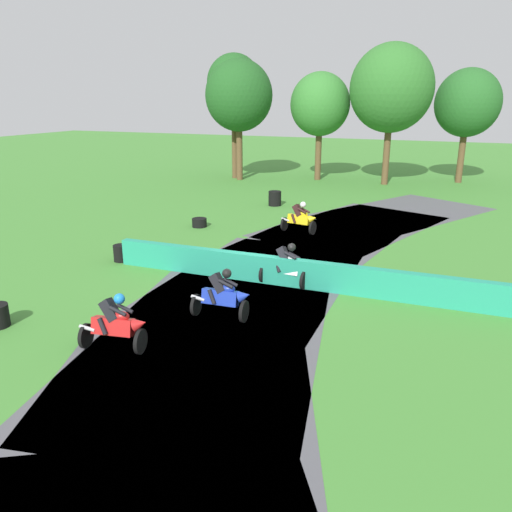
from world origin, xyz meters
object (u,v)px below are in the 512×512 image
motorcycle_lead_yellow (301,218)px  motorcycle_trailing_blue (223,295)px  motorcycle_fourth_red (116,324)px  tire_stack_mid_a (199,223)px  tire_stack_near (275,198)px  tire_stack_mid_b (121,253)px  motorcycle_chase_white (287,266)px

motorcycle_lead_yellow → motorcycle_trailing_blue: bearing=-85.4°
motorcycle_fourth_red → tire_stack_mid_a: motorcycle_fourth_red is taller
motorcycle_trailing_blue → tire_stack_near: motorcycle_trailing_blue is taller
motorcycle_lead_yellow → tire_stack_near: bearing=121.1°
motorcycle_lead_yellow → tire_stack_near: motorcycle_lead_yellow is taller
motorcycle_fourth_red → tire_stack_mid_a: 11.89m
motorcycle_trailing_blue → tire_stack_mid_b: size_ratio=2.80×
motorcycle_trailing_blue → tire_stack_near: size_ratio=2.10×
tire_stack_near → tire_stack_mid_b: size_ratio=1.33×
motorcycle_lead_yellow → tire_stack_mid_b: motorcycle_lead_yellow is taller
motorcycle_lead_yellow → tire_stack_mid_a: size_ratio=2.53×
motorcycle_trailing_blue → tire_stack_mid_b: bearing=151.2°
motorcycle_chase_white → tire_stack_near: motorcycle_chase_white is taller
tire_stack_mid_a → tire_stack_near: bearing=74.8°
tire_stack_near → tire_stack_mid_a: bearing=-105.2°
tire_stack_near → tire_stack_mid_b: 11.56m
tire_stack_near → tire_stack_mid_b: (-1.80, -11.42, -0.10)m
motorcycle_chase_white → tire_stack_mid_b: size_ratio=2.84×
motorcycle_lead_yellow → tire_stack_mid_a: bearing=-170.6°
motorcycle_lead_yellow → motorcycle_trailing_blue: motorcycle_lead_yellow is taller
motorcycle_lead_yellow → tire_stack_mid_b: 8.00m
motorcycle_chase_white → motorcycle_trailing_blue: 3.14m
motorcycle_chase_white → tire_stack_near: size_ratio=2.13×
motorcycle_lead_yellow → motorcycle_trailing_blue: 9.47m
motorcycle_fourth_red → tire_stack_mid_b: (-4.07, 5.66, -0.35)m
motorcycle_lead_yellow → motorcycle_fourth_red: (-0.79, -12.01, -0.01)m
motorcycle_trailing_blue → motorcycle_lead_yellow: bearing=94.6°
motorcycle_chase_white → motorcycle_fourth_red: motorcycle_fourth_red is taller
tire_stack_mid_b → tire_stack_mid_a: bearing=87.7°
motorcycle_chase_white → tire_stack_near: 12.36m
motorcycle_lead_yellow → motorcycle_trailing_blue: size_ratio=1.02×
motorcycle_lead_yellow → motorcycle_chase_white: motorcycle_lead_yellow is taller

